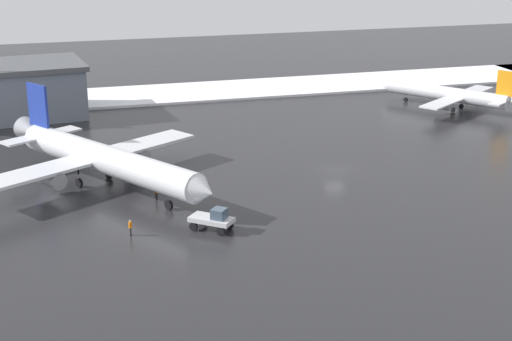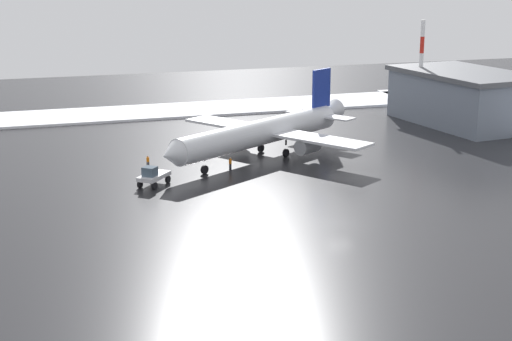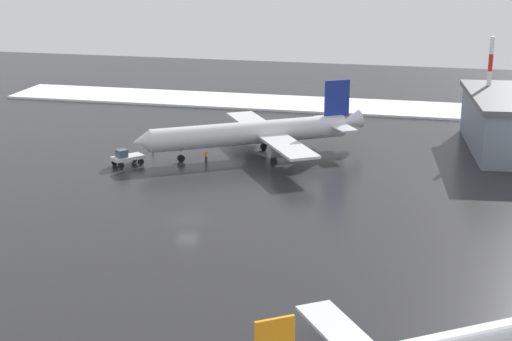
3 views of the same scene
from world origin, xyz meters
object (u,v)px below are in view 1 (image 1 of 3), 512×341
object	(u,v)px
airplane_parked_portside	(450,94)
ground_crew_by_nose_gear	(156,192)
cargo_hangar	(5,91)
ground_crew_mid_apron	(130,227)
pushback_tug	(214,219)
airplane_far_rear	(104,159)

from	to	relation	value
airplane_parked_portside	ground_crew_by_nose_gear	bearing A→B (deg)	84.70
cargo_hangar	ground_crew_mid_apron	bearing A→B (deg)	97.09
pushback_tug	cargo_hangar	distance (m)	60.19
ground_crew_mid_apron	cargo_hangar	size ratio (longest dim) A/B	0.06
airplane_parked_portside	pushback_tug	world-z (taller)	airplane_parked_portside
airplane_parked_portside	cargo_hangar	size ratio (longest dim) A/B	0.85
ground_crew_mid_apron	cargo_hangar	distance (m)	56.76
ground_crew_by_nose_gear	cargo_hangar	bearing A→B (deg)	90.22
pushback_tug	ground_crew_by_nose_gear	size ratio (longest dim) A/B	2.88
airplane_parked_portside	pushback_tug	bearing A→B (deg)	94.87
airplane_far_rear	airplane_parked_portside	world-z (taller)	airplane_far_rear
airplane_parked_portside	ground_crew_mid_apron	world-z (taller)	airplane_parked_portside
airplane_parked_portside	ground_crew_mid_apron	bearing A→B (deg)	89.94
airplane_parked_portside	ground_crew_mid_apron	distance (m)	71.99
ground_crew_by_nose_gear	cargo_hangar	world-z (taller)	cargo_hangar
airplane_far_rear	cargo_hangar	distance (m)	40.79
ground_crew_by_nose_gear	airplane_parked_portside	bearing A→B (deg)	8.54
airplane_far_rear	airplane_parked_portside	size ratio (longest dim) A/B	1.44
pushback_tug	cargo_hangar	world-z (taller)	cargo_hangar
ground_crew_by_nose_gear	ground_crew_mid_apron	distance (m)	10.79
airplane_parked_portside	ground_crew_mid_apron	size ratio (longest dim) A/B	13.23
ground_crew_by_nose_gear	cargo_hangar	distance (m)	48.54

